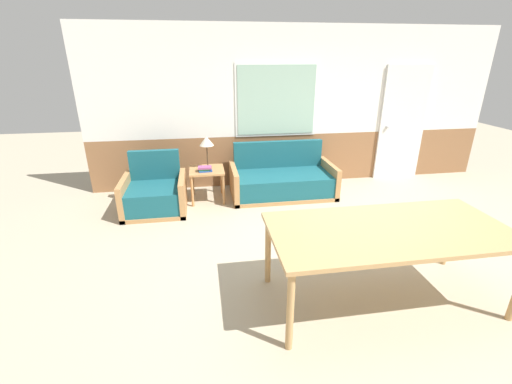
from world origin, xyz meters
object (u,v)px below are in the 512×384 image
Objects in this scene: table_lamp at (207,142)px; dining_table at (389,234)px; armchair at (155,195)px; couch at (282,181)px; side_table at (207,174)px.

dining_table is (1.55, -2.85, -0.22)m from table_lamp.
dining_table is at bearing -46.98° from armchair.
couch is at bearing 96.67° from dining_table.
side_table is 0.25× the size of dining_table.
couch is at bearing -3.50° from table_lamp.
table_lamp is at bearing 76.45° from side_table.
dining_table is (2.37, -2.47, 0.47)m from armchair.
couch is 2.07m from armchair.
table_lamp is (0.82, 0.38, 0.69)m from armchair.
couch is 3.35× the size of table_lamp.
table_lamp is (0.02, 0.10, 0.50)m from side_table.
dining_table is at bearing -60.30° from side_table.
table_lamp reaches higher than couch.
armchair is 1.69× the size of side_table.
couch reaches higher than dining_table.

